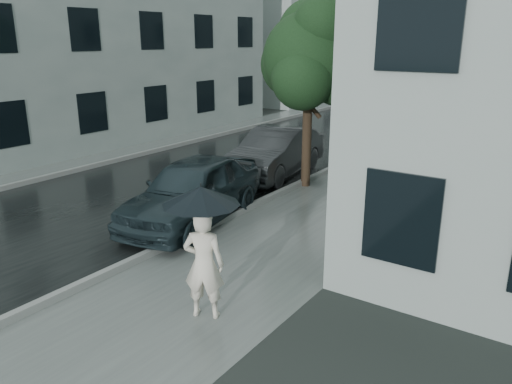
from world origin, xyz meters
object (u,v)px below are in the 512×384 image
Objects in this scene: street_tree at (311,57)px; car_near at (193,190)px; pedestrian at (204,264)px; car_far at (276,152)px; lamp_post at (365,78)px.

car_near is at bearing -99.94° from street_tree.
pedestrian reaches higher than car_far.
car_far is (-1.41, 0.43, -3.02)m from street_tree.
car_near is (-0.76, -4.36, -2.99)m from street_tree.
street_tree is 1.02× the size of lamp_post.
lamp_post is at bearing -105.00° from pedestrian.
car_far is at bearing -132.57° from lamp_post.
lamp_post reaches higher than car_far.
car_near is (-1.37, -6.92, -2.27)m from lamp_post.
street_tree reaches higher than pedestrian.
lamp_post is at bearing 76.77° from street_tree.
pedestrian is 10.50m from lamp_post.
car_far is (-0.65, 4.79, -0.03)m from car_near.
car_near is at bearing -70.87° from pedestrian.
car_far is (-3.71, 8.00, -0.14)m from pedestrian.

